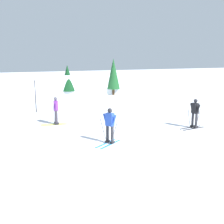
{
  "coord_description": "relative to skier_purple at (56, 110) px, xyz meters",
  "views": [
    {
      "loc": [
        -6.82,
        -10.72,
        4.03
      ],
      "look_at": [
        -0.27,
        3.18,
        0.9
      ],
      "focal_mm": 42.95,
      "sensor_mm": 36.0,
      "label": 1
    }
  ],
  "objects": [
    {
      "name": "trail_marker_pole",
      "position": [
        -0.46,
        4.34,
        0.29
      ],
      "size": [
        0.07,
        0.07,
        2.41
      ],
      "primitive_type": "cylinder",
      "color": "black",
      "rests_on": "ground"
    },
    {
      "name": "conifer_far_centre",
      "position": [
        8.88,
        10.46,
        1.38
      ],
      "size": [
        1.45,
        1.45,
        3.94
      ],
      "color": "#513823",
      "rests_on": "ground"
    },
    {
      "name": "skier_purple",
      "position": [
        0.0,
        0.0,
        0.0
      ],
      "size": [
        1.64,
        1.0,
        1.71
      ],
      "color": "gold",
      "rests_on": "ground"
    },
    {
      "name": "skier_black",
      "position": [
        7.07,
        -4.25,
        0.0
      ],
      "size": [
        1.62,
        1.0,
        1.71
      ],
      "color": "black",
      "rests_on": "ground"
    },
    {
      "name": "skier_blue",
      "position": [
        1.42,
        -4.76,
        0.0
      ],
      "size": [
        1.56,
        1.14,
        1.71
      ],
      "color": "#237AC6",
      "rests_on": "ground"
    },
    {
      "name": "conifer_far_right",
      "position": [
        3.88,
        10.88,
        1.05
      ],
      "size": [
        1.5,
        1.5,
        3.3
      ],
      "color": "#513823",
      "rests_on": "ground"
    },
    {
      "name": "far_snow_ridge",
      "position": [
        3.11,
        14.73,
        0.21
      ],
      "size": [
        80.0,
        8.47,
        2.26
      ],
      "primitive_type": "cube",
      "color": "silver",
      "rests_on": "ground"
    },
    {
      "name": "ground_plane",
      "position": [
        3.11,
        -5.18,
        -0.92
      ],
      "size": [
        120.0,
        120.0,
        0.0
      ],
      "primitive_type": "plane",
      "color": "silver"
    }
  ]
}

